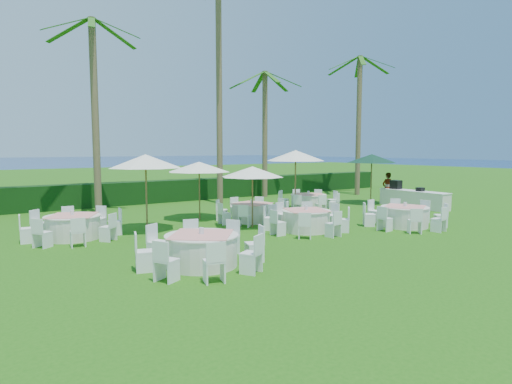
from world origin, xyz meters
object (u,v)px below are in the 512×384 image
banquet_table_d (73,226)px  staff_person (387,188)px  umbrella_d (296,156)px  umbrella_green (372,158)px  banquet_table_a (202,249)px  banquet_table_f (308,202)px  banquet_table_b (306,220)px  buffet_table (413,198)px  banquet_table_e (252,212)px  umbrella_a (146,161)px  umbrella_b (252,172)px  umbrella_c (199,167)px  banquet_table_c (405,216)px

banquet_table_d → staff_person: bearing=0.2°
umbrella_d → umbrella_green: 5.20m
banquet_table_a → banquet_table_d: 5.71m
banquet_table_d → banquet_table_f: size_ratio=1.04×
banquet_table_b → buffet_table: buffet_table is taller
banquet_table_e → umbrella_a: 4.81m
banquet_table_a → umbrella_a: size_ratio=1.17×
banquet_table_b → umbrella_d: bearing=55.1°
banquet_table_b → umbrella_green: size_ratio=1.14×
banquet_table_b → banquet_table_e: 2.84m
umbrella_a → umbrella_d: umbrella_d is taller
banquet_table_d → umbrella_green: (15.16, 0.56, 2.03)m
umbrella_a → buffet_table: (13.36, -1.36, -2.05)m
banquet_table_b → umbrella_green: (7.95, 3.88, 2.03)m
banquet_table_a → umbrella_d: 10.21m
banquet_table_d → umbrella_b: 6.46m
banquet_table_a → umbrella_b: umbrella_b is taller
umbrella_b → buffet_table: size_ratio=0.63×
banquet_table_d → umbrella_c: 5.60m
umbrella_b → umbrella_d: size_ratio=0.81×
banquet_table_b → banquet_table_d: size_ratio=0.98×
staff_person → banquet_table_d: bearing=10.9°
umbrella_b → buffet_table: umbrella_b is taller
banquet_table_b → umbrella_b: umbrella_b is taller
buffet_table → umbrella_d: bearing=159.0°
banquet_table_c → umbrella_a: 9.82m
banquet_table_b → banquet_table_c: banquet_table_c is taller
umbrella_c → umbrella_d: umbrella_d is taller
umbrella_b → umbrella_d: 4.58m
umbrella_a → banquet_table_a: bearing=-95.0°
banquet_table_a → buffet_table: 14.31m
banquet_table_e → umbrella_b: umbrella_b is taller
banquet_table_b → umbrella_c: bearing=114.5°
banquet_table_d → umbrella_a: (2.43, -0.25, 2.10)m
banquet_table_d → umbrella_green: size_ratio=1.16×
umbrella_b → umbrella_c: size_ratio=0.89×
banquet_table_b → banquet_table_f: size_ratio=1.02×
banquet_table_e → umbrella_a: bearing=176.3°
banquet_table_e → banquet_table_f: 4.35m
banquet_table_b → umbrella_b: bearing=125.2°
banquet_table_c → umbrella_c: 8.37m
banquet_table_f → umbrella_d: umbrella_d is taller
banquet_table_f → umbrella_c: umbrella_c is taller
banquet_table_e → umbrella_c: umbrella_c is taller
umbrella_a → umbrella_d: bearing=6.6°
banquet_table_e → umbrella_c: bearing=133.5°
banquet_table_b → banquet_table_e: size_ratio=1.03×
banquet_table_a → banquet_table_c: banquet_table_a is taller
banquet_table_d → buffet_table: 15.87m
buffet_table → umbrella_a: bearing=174.2°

